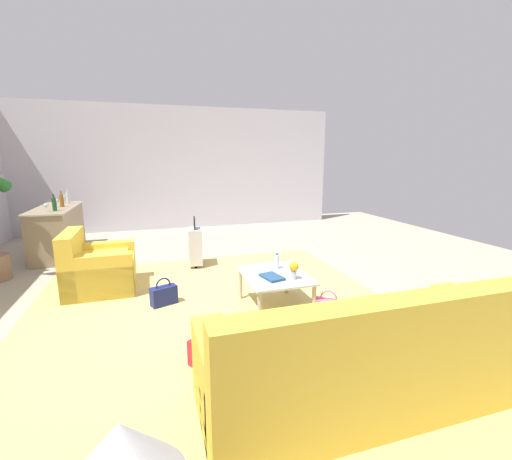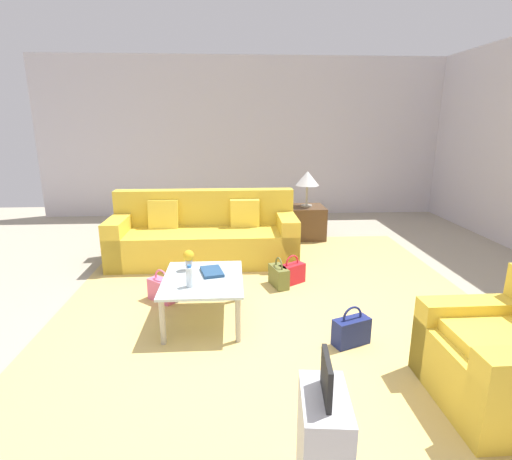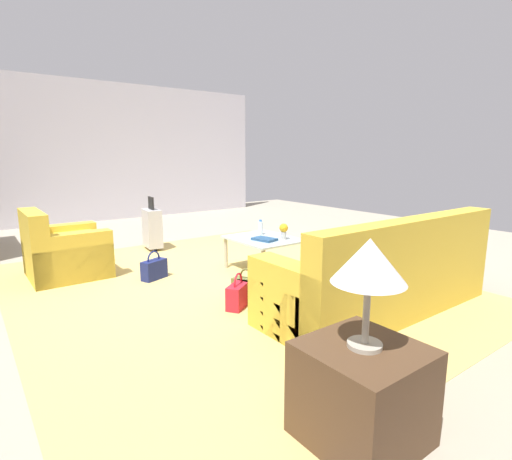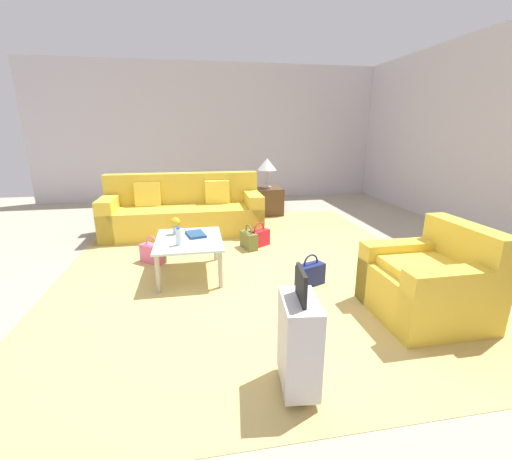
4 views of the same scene
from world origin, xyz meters
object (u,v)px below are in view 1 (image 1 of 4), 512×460
(wine_glass_leftmost, at_px, (46,206))
(handbag_pink, at_px, (328,309))
(wine_bottle_clear, at_px, (68,198))
(handbag_olive, at_px, (222,341))
(water_bottle, at_px, (277,261))
(wine_bottle_amber, at_px, (62,201))
(coffee_table, at_px, (275,279))
(bar_console, at_px, (58,230))
(handbag_red, at_px, (206,348))
(armchair, at_px, (96,270))
(wine_bottle_green, at_px, (54,204))
(coffee_table_book, at_px, (272,277))
(couch, at_px, (373,367))
(wine_glass_left_of_centre, at_px, (57,201))
(wine_glass_right_of_centre, at_px, (64,198))
(suitcase_silver, at_px, (195,246))
(handbag_navy, at_px, (164,295))
(flower_vase, at_px, (294,269))

(wine_glass_leftmost, xyz_separation_m, handbag_pink, (-3.34, -3.56, -0.89))
(wine_bottle_clear, relative_size, handbag_olive, 0.84)
(water_bottle, relative_size, wine_bottle_amber, 0.68)
(water_bottle, relative_size, wine_glass_leftmost, 1.32)
(coffee_table, height_order, bar_console, bar_console)
(wine_glass_leftmost, xyz_separation_m, handbag_red, (-3.73, -2.10, -0.89))
(armchair, relative_size, wine_bottle_green, 3.02)
(coffee_table_book, xyz_separation_m, handbag_olive, (-0.66, 0.74, -0.33))
(wine_bottle_clear, bearing_deg, wine_bottle_green, 180.00)
(bar_console, distance_m, handbag_red, 4.86)
(couch, xyz_separation_m, water_bottle, (2.00, -0.00, 0.22))
(bar_console, height_order, wine_bottle_green, wine_bottle_green)
(coffee_table_book, bearing_deg, wine_glass_left_of_centre, 26.22)
(handbag_olive, bearing_deg, coffee_table_book, -47.93)
(water_bottle, relative_size, wine_bottle_clear, 0.68)
(wine_glass_right_of_centre, bearing_deg, handbag_red, -157.21)
(couch, height_order, wine_glass_leftmost, wine_glass_leftmost)
(wine_glass_leftmost, bearing_deg, wine_bottle_amber, -8.94)
(armchair, bearing_deg, handbag_olive, -147.02)
(wine_bottle_green, distance_m, handbag_olive, 4.43)
(bar_console, distance_m, wine_bottle_amber, 0.57)
(wine_glass_leftmost, bearing_deg, coffee_table_book, -134.92)
(wine_bottle_amber, height_order, wine_bottle_clear, same)
(couch, distance_m, handbag_olive, 1.38)
(wine_glass_leftmost, bearing_deg, handbag_olive, -148.23)
(wine_bottle_green, bearing_deg, wine_glass_left_of_centre, 8.54)
(wine_glass_left_of_centre, height_order, suitcase_silver, wine_glass_left_of_centre)
(wine_glass_right_of_centre, bearing_deg, coffee_table, -143.32)
(handbag_olive, bearing_deg, armchair, 32.98)
(suitcase_silver, height_order, handbag_pink, suitcase_silver)
(armchair, bearing_deg, water_bottle, -115.87)
(wine_glass_left_of_centre, xyz_separation_m, wine_bottle_amber, (0.01, -0.08, 0.01))
(armchair, xyz_separation_m, handbag_navy, (-0.79, -0.88, -0.17))
(bar_console, bearing_deg, flower_vase, -138.86)
(water_bottle, xyz_separation_m, wine_glass_leftmost, (2.67, 3.18, 0.49))
(wine_glass_left_of_centre, xyz_separation_m, wine_glass_right_of_centre, (0.63, 0.02, 0.00))
(coffee_table_book, xyz_separation_m, wine_bottle_clear, (4.16, 2.90, 0.58))
(water_bottle, xyz_separation_m, wine_bottle_green, (2.77, 3.08, 0.50))
(wine_glass_leftmost, bearing_deg, wine_glass_left_of_centre, -1.98)
(wine_bottle_amber, relative_size, handbag_pink, 0.84)
(armchair, relative_size, handbag_olive, 2.53)
(wine_glass_right_of_centre, xyz_separation_m, handbag_red, (-4.99, -2.10, -0.89))
(suitcase_silver, relative_size, handbag_olive, 2.37)
(flower_vase, height_order, wine_bottle_clear, wine_bottle_clear)
(wine_glass_leftmost, relative_size, handbag_navy, 0.43)
(water_bottle, xyz_separation_m, flower_vase, (-0.42, -0.05, 0.03))
(wine_bottle_green, bearing_deg, armchair, -154.13)
(armchair, distance_m, handbag_pink, 3.19)
(coffee_table, distance_m, handbag_navy, 1.41)
(armchair, xyz_separation_m, wine_glass_left_of_centre, (2.20, 0.89, 0.73))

